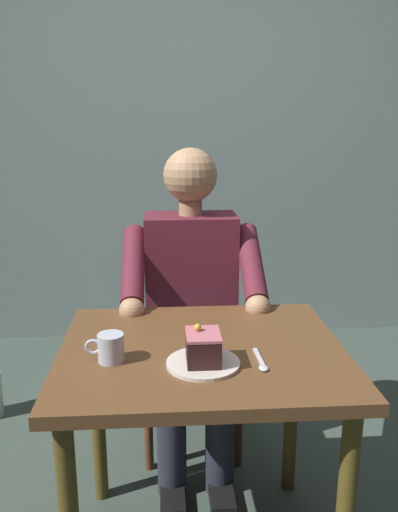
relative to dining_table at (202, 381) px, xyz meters
The scene contains 8 objects.
cafe_rear_panel 2.08m from the dining_table, 90.00° to the right, with size 6.40×0.12×3.00m, color gray.
dining_table is the anchor object (origin of this frame).
chair 0.71m from the dining_table, 90.00° to the right, with size 0.42×0.42×0.88m.
seated_person 0.53m from the dining_table, 90.00° to the right, with size 0.53×0.58×1.27m.
dessert_plate 0.16m from the dining_table, 87.28° to the left, with size 0.20×0.20×0.01m, color silver.
cake_slice 0.20m from the dining_table, 87.21° to the left, with size 0.09×0.11×0.10m.
coffee_cup 0.31m from the dining_table, 15.86° to the left, with size 0.11×0.07×0.08m.
dessert_spoon 0.23m from the dining_table, 141.27° to the left, with size 0.03×0.14×0.01m.
Camera 1 is at (0.11, 1.40, 1.36)m, focal length 36.32 mm.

